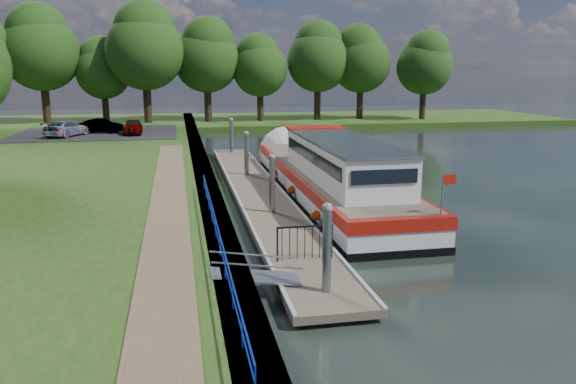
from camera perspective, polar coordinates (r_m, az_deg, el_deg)
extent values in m
plane|color=black|center=(16.55, 3.42, -10.66)|extent=(160.00, 160.00, 0.00)
cube|color=#473D2D|center=(30.37, -8.40, 0.74)|extent=(1.10, 90.00, 0.78)
cube|color=#254212|center=(68.86, 2.24, 7.31)|extent=(60.00, 18.00, 0.60)
cube|color=brown|center=(23.43, -12.07, -1.88)|extent=(1.60, 40.00, 0.05)
cube|color=black|center=(53.50, -18.83, 5.71)|extent=(14.00, 12.00, 0.06)
cube|color=#0C2DBF|center=(18.45, -7.20, -3.42)|extent=(0.04, 18.00, 0.04)
cube|color=#0C2DBF|center=(18.55, -7.18, -4.46)|extent=(0.03, 18.00, 0.03)
cylinder|color=#0C2DBF|center=(10.30, -3.33, -18.92)|extent=(0.04, 0.04, 0.72)
cylinder|color=#0C2DBF|center=(12.04, -4.69, -14.02)|extent=(0.04, 0.04, 0.72)
cylinder|color=#0C2DBF|center=(13.85, -5.65, -10.37)|extent=(0.04, 0.04, 0.72)
cylinder|color=#0C2DBF|center=(15.71, -6.38, -7.57)|extent=(0.04, 0.04, 0.72)
cylinder|color=#0C2DBF|center=(17.59, -6.94, -5.36)|extent=(0.04, 0.04, 0.72)
cylinder|color=#0C2DBF|center=(19.50, -7.39, -3.59)|extent=(0.04, 0.04, 0.72)
cylinder|color=#0C2DBF|center=(21.43, -7.76, -2.13)|extent=(0.04, 0.04, 0.72)
cylinder|color=#0C2DBF|center=(23.37, -8.07, -0.91)|extent=(0.04, 0.04, 0.72)
cylinder|color=#0C2DBF|center=(25.32, -8.33, 0.12)|extent=(0.04, 0.04, 0.72)
cylinder|color=#0C2DBF|center=(27.27, -8.55, 1.00)|extent=(0.04, 0.04, 0.72)
cube|color=brown|center=(28.67, -3.10, -0.06)|extent=(2.50, 30.00, 0.24)
cube|color=#9EA0A3|center=(17.43, 2.58, -9.25)|extent=(2.30, 5.00, 0.30)
cube|color=#9EA0A3|center=(24.88, -1.78, -2.54)|extent=(2.30, 5.00, 0.30)
cube|color=#9EA0A3|center=(32.60, -4.09, 1.04)|extent=(2.30, 5.00, 0.30)
cube|color=#9EA0A3|center=(40.43, -5.51, 3.24)|extent=(2.30, 5.00, 0.30)
cube|color=#9EA0A3|center=(28.83, -0.76, 0.33)|extent=(0.12, 30.00, 0.06)
cube|color=#9EA0A3|center=(28.50, -5.47, 0.13)|extent=(0.12, 30.00, 0.06)
cylinder|color=gray|center=(15.70, 3.93, -7.66)|extent=(0.26, 0.26, 3.40)
sphere|color=gray|center=(15.20, 4.02, -1.63)|extent=(0.30, 0.30, 0.30)
cylinder|color=gray|center=(24.15, -1.61, -0.44)|extent=(0.26, 0.26, 3.40)
sphere|color=gray|center=(23.83, -1.63, 3.55)|extent=(0.30, 0.30, 0.30)
cylinder|color=gray|center=(32.90, -4.23, 3.00)|extent=(0.26, 0.26, 3.40)
sphere|color=gray|center=(32.66, -4.27, 5.94)|extent=(0.30, 0.30, 0.30)
cylinder|color=gray|center=(41.75, -5.75, 4.99)|extent=(0.26, 0.26, 3.40)
sphere|color=gray|center=(41.57, -5.80, 7.31)|extent=(0.30, 0.30, 0.30)
cube|color=#A5A8AD|center=(16.45, -3.32, -8.56)|extent=(2.58, 1.00, 0.43)
cube|color=#A5A8AD|center=(15.83, -3.10, -7.48)|extent=(2.58, 0.04, 0.41)
cube|color=#A5A8AD|center=(16.72, -3.57, -6.37)|extent=(2.58, 0.04, 0.41)
cube|color=black|center=(18.04, -1.08, -5.33)|extent=(0.05, 0.05, 1.15)
cube|color=black|center=(18.43, 4.45, -4.98)|extent=(0.05, 0.05, 1.15)
cube|color=black|center=(18.06, 1.73, -3.53)|extent=(1.85, 0.05, 0.05)
cube|color=black|center=(18.07, -0.61, -5.30)|extent=(0.02, 0.02, 1.10)
cube|color=black|center=(18.12, 0.17, -5.25)|extent=(0.02, 0.02, 1.10)
cube|color=black|center=(18.16, 0.94, -5.21)|extent=(0.02, 0.02, 1.10)
cube|color=black|center=(18.22, 1.71, -5.16)|extent=(0.02, 0.02, 1.10)
cube|color=black|center=(18.27, 2.48, -5.11)|extent=(0.02, 0.02, 1.10)
cube|color=black|center=(18.33, 3.24, -5.06)|extent=(0.02, 0.02, 1.10)
cube|color=black|center=(18.39, 4.00, -5.01)|extent=(0.02, 0.02, 1.10)
cube|color=black|center=(29.16, 4.01, -0.39)|extent=(4.00, 20.00, 0.55)
cube|color=silver|center=(29.03, 4.03, 0.76)|extent=(3.96, 19.90, 0.65)
cube|color=#A3140B|center=(28.92, 4.05, 1.85)|extent=(4.04, 20.00, 0.48)
cube|color=brown|center=(28.88, 4.05, 2.32)|extent=(3.68, 19.20, 0.04)
cone|color=silver|center=(39.01, 0.04, 3.71)|extent=(4.00, 1.50, 4.00)
cube|color=silver|center=(26.36, 5.50, 3.26)|extent=(3.00, 11.00, 1.75)
cube|color=gray|center=(26.23, 5.55, 5.24)|extent=(3.10, 11.20, 0.10)
cube|color=black|center=(25.93, 2.29, 3.71)|extent=(0.04, 10.00, 0.55)
cube|color=black|center=(26.79, 8.64, 3.86)|extent=(0.04, 10.00, 0.55)
cube|color=black|center=(31.63, 2.64, 5.29)|extent=(2.60, 0.04, 0.55)
cube|color=black|center=(21.14, 9.81, 1.53)|extent=(2.60, 0.04, 0.55)
cube|color=#A3140B|center=(31.20, 2.81, 6.58)|extent=(3.20, 1.60, 0.06)
cylinder|color=gray|center=(20.34, 15.37, -0.32)|extent=(0.05, 0.05, 1.50)
cube|color=#A3140B|center=(20.34, 16.09, 1.23)|extent=(0.50, 0.02, 0.35)
sphere|color=#ED4D0D|center=(22.85, 2.82, -2.37)|extent=(0.44, 0.44, 0.44)
sphere|color=#ED4D0D|center=(27.59, 0.32, 0.24)|extent=(0.44, 0.44, 0.44)
sphere|color=#ED4D0D|center=(32.41, -1.44, 2.08)|extent=(0.44, 0.44, 0.44)
imported|color=#594C47|center=(21.98, 5.69, 1.41)|extent=(0.51, 0.69, 1.72)
cylinder|color=#332316|center=(65.61, -23.36, 8.16)|extent=(0.83, 0.83, 4.21)
sphere|color=#1A3911|center=(65.52, -23.77, 12.84)|extent=(7.95, 7.95, 7.95)
sphere|color=#1A3911|center=(65.75, -24.10, 14.55)|extent=(6.31, 6.31, 6.31)
cylinder|color=#332316|center=(65.18, -18.03, 8.05)|extent=(0.70, 0.70, 3.10)
sphere|color=#1A3911|center=(65.04, -18.26, 11.52)|extent=(5.85, 5.85, 5.85)
sphere|color=#1A3911|center=(65.23, -18.49, 12.80)|extent=(4.65, 4.65, 4.65)
cylinder|color=#332316|center=(62.27, -14.07, 8.66)|extent=(0.84, 0.84, 4.29)
sphere|color=#1A3911|center=(62.18, -14.34, 13.70)|extent=(8.10, 8.10, 8.10)
sphere|color=#1A3911|center=(62.41, -14.39, 15.55)|extent=(6.44, 6.44, 6.44)
cylinder|color=#332316|center=(64.29, -8.13, 8.81)|extent=(0.79, 0.79, 3.83)
sphere|color=#1A3911|center=(64.18, -8.27, 13.17)|extent=(7.24, 7.24, 7.24)
sphere|color=#1A3911|center=(64.02, -8.14, 14.80)|extent=(5.75, 5.75, 5.75)
cylinder|color=#332316|center=(64.64, -2.83, 8.68)|extent=(0.72, 0.72, 3.26)
sphere|color=#1A3911|center=(64.50, -2.87, 12.37)|extent=(6.16, 6.16, 6.16)
sphere|color=#1A3911|center=(64.73, -3.09, 13.73)|extent=(4.89, 4.89, 4.89)
cylinder|color=#332316|center=(66.22, 3.00, 8.99)|extent=(0.78, 0.78, 3.77)
sphere|color=#1A3911|center=(66.11, 3.05, 13.16)|extent=(7.13, 7.13, 7.13)
sphere|color=#1A3911|center=(66.42, 3.13, 14.70)|extent=(5.66, 5.66, 5.66)
cylinder|color=#332316|center=(67.69, 7.30, 8.93)|extent=(0.77, 0.77, 3.65)
sphere|color=#1A3911|center=(67.57, 7.41, 12.88)|extent=(6.89, 6.89, 6.89)
sphere|color=#1A3911|center=(67.51, 7.15, 14.35)|extent=(5.47, 5.47, 5.47)
cylinder|color=#332316|center=(68.55, 13.50, 8.63)|extent=(0.74, 0.74, 3.41)
sphere|color=#1A3911|center=(68.42, 13.69, 12.27)|extent=(6.43, 6.43, 6.43)
sphere|color=#1A3911|center=(68.34, 14.02, 13.60)|extent=(5.11, 5.11, 5.11)
imported|color=#999999|center=(51.24, -15.49, 6.42)|extent=(1.57, 3.85, 1.31)
imported|color=#999999|center=(53.04, -18.45, 6.39)|extent=(4.00, 2.34, 1.25)
imported|color=#999999|center=(51.41, -21.57, 6.04)|extent=(3.63, 4.96, 1.34)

